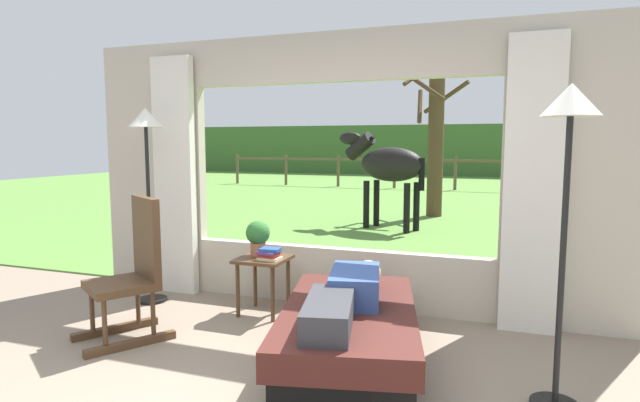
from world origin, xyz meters
TOP-DOWN VIEW (x-y plane):
  - back_wall_with_window at (0.00, 2.26)m, footprint 5.20×0.12m
  - curtain_panel_left at (-1.69, 2.12)m, footprint 0.44×0.10m
  - curtain_panel_right at (1.69, 2.12)m, footprint 0.44×0.10m
  - outdoor_pasture_lawn at (0.00, 13.16)m, footprint 36.00×21.68m
  - distant_hill_ridge at (0.00, 23.00)m, footprint 36.00×2.00m
  - recliner_sofa at (0.50, 1.00)m, footprint 1.26×1.86m
  - reclining_person at (0.50, 0.95)m, footprint 0.46×1.43m
  - rocking_chair at (-1.25, 0.93)m, footprint 0.76×0.82m
  - side_table at (-0.54, 1.79)m, footprint 0.44×0.44m
  - potted_plant at (-0.62, 1.85)m, footprint 0.22×0.22m
  - book_stack at (-0.45, 1.73)m, footprint 0.20×0.17m
  - floor_lamp_left at (-1.73, 1.75)m, footprint 0.32×0.32m
  - floor_lamp_right at (1.80, 0.84)m, footprint 0.32×0.32m
  - horse at (-0.46, 6.62)m, footprint 1.80×1.00m
  - pasture_tree at (0.11, 8.54)m, footprint 1.30×1.33m
  - pasture_fence_line at (0.00, 14.87)m, footprint 16.10×0.10m

SIDE VIEW (x-z plane):
  - outdoor_pasture_lawn at x=0.00m, z-range 0.00..0.02m
  - recliner_sofa at x=0.50m, z-range 0.01..0.43m
  - side_table at x=-0.54m, z-range 0.17..0.69m
  - reclining_person at x=0.50m, z-range 0.41..0.63m
  - rocking_chair at x=-1.25m, z-range -0.01..1.11m
  - book_stack at x=-0.45m, z-range 0.52..0.62m
  - potted_plant at x=-0.62m, z-range 0.54..0.86m
  - pasture_fence_line at x=0.00m, z-range 0.19..1.29m
  - horse at x=-0.46m, z-range 0.29..2.02m
  - curtain_panel_left at x=-1.69m, z-range 0.00..2.40m
  - curtain_panel_right at x=1.69m, z-range 0.00..2.40m
  - distant_hill_ridge at x=0.00m, z-range 0.00..2.40m
  - back_wall_with_window at x=0.00m, z-range -0.03..2.52m
  - floor_lamp_right at x=1.80m, z-range 0.58..2.45m
  - floor_lamp_left at x=-1.73m, z-range 0.58..2.45m
  - pasture_tree at x=0.11m, z-range -0.03..3.25m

